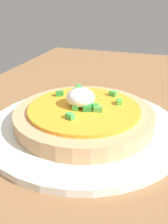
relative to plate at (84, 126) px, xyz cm
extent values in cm
cylinder|color=white|center=(0.00, 0.00, 0.00)|extent=(29.98, 29.98, 1.05)
cylinder|color=tan|center=(0.00, 0.00, 1.69)|extent=(21.36, 21.36, 2.34)
cylinder|color=#F9A228|center=(0.00, 0.00, 3.12)|extent=(17.03, 17.03, 0.52)
ellipsoid|color=white|center=(-0.25, -0.61, 4.78)|extent=(4.36, 4.36, 2.78)
cube|color=#56BB40|center=(-2.74, 4.81, 3.78)|extent=(1.48, 1.19, 0.80)
cube|color=green|center=(-5.53, -2.92, 3.78)|extent=(0.96, 1.38, 0.80)
cube|color=#2C8C37|center=(-2.95, -5.28, 3.78)|extent=(1.30, 1.50, 0.80)
cube|color=#52AF47|center=(0.92, 2.45, 3.78)|extent=(1.08, 1.43, 0.80)
cube|color=green|center=(-5.81, 3.15, 3.78)|extent=(1.16, 1.47, 0.80)
cube|color=green|center=(-6.79, -3.22, 3.78)|extent=(1.51, 1.36, 0.80)
cube|color=green|center=(4.38, -0.51, 3.78)|extent=(1.32, 1.51, 0.80)
cube|color=#338E37|center=(-0.15, -1.48, 3.78)|extent=(1.51, 1.40, 0.80)
cube|color=#2A842F|center=(1.26, 0.89, 3.78)|extent=(1.24, 1.49, 0.80)
cube|color=green|center=(1.28, -0.84, 3.78)|extent=(1.33, 0.88, 0.80)
cube|color=green|center=(-2.18, -0.36, 3.78)|extent=(1.42, 1.50, 0.80)
cube|color=green|center=(0.08, 1.62, 3.78)|extent=(0.92, 1.35, 0.80)
camera|label=1|loc=(34.40, 11.58, 19.80)|focal=42.22mm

